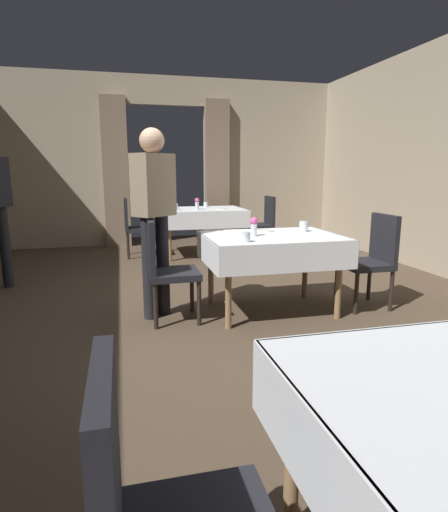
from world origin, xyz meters
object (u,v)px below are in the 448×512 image
object	(u,v)px
dining_table_far	(201,214)
plate_mid_d	(264,231)
glass_far_d	(176,207)
flower_vase_far	(197,203)
plate_far_c	(221,209)
chair_mid_left	(165,266)
glass_mid_c	(303,226)
chair_far_left	(134,225)
glass_far_b	(206,205)
chair_far_right	(263,221)
glass_mid_b	(246,237)
person_diner_standing_aside	(154,208)
chair_mid_right	(373,256)
flower_vase_mid	(254,226)
dining_table_mid	(272,245)

from	to	relation	value
dining_table_far	plate_mid_d	xyz separation A→B (m)	(0.14, -2.67, 0.10)
dining_table_far	glass_far_d	distance (m)	0.46
flower_vase_far	plate_far_c	size ratio (longest dim) A/B	1.01
chair_mid_left	glass_mid_c	world-z (taller)	chair_mid_left
dining_table_far	plate_far_c	size ratio (longest dim) A/B	7.51
plate_far_c	chair_far_left	bearing A→B (deg)	169.46
plate_mid_d	plate_far_c	size ratio (longest dim) A/B	1.11
glass_far_b	chair_far_right	bearing A→B (deg)	-15.81
glass_mid_b	glass_far_d	xyz separation A→B (m)	(-0.20, 3.17, 0.01)
glass_far_b	person_diner_standing_aside	distance (m)	3.33
person_diner_standing_aside	glass_mid_b	bearing A→B (deg)	-31.38
dining_table_far	chair_mid_right	distance (m)	3.26
glass_mid_c	person_diner_standing_aside	distance (m)	1.49
glass_mid_c	plate_mid_d	distance (m)	0.39
chair_mid_left	plate_far_c	size ratio (longest dim) A/B	5.11
chair_mid_right	flower_vase_mid	world-z (taller)	chair_mid_right
glass_far_d	dining_table_far	bearing A→B (deg)	13.23
chair_far_right	plate_far_c	xyz separation A→B (m)	(-0.78, -0.22, 0.24)
plate_far_c	flower_vase_far	bearing A→B (deg)	176.35
dining_table_mid	flower_vase_far	distance (m)	2.82
glass_mid_b	person_diner_standing_aside	size ratio (longest dim) A/B	0.05
plate_mid_d	glass_far_b	size ratio (longest dim) A/B	2.44
glass_mid_b	plate_mid_d	xyz separation A→B (m)	(0.37, 0.60, -0.04)
plate_mid_d	glass_far_d	world-z (taller)	glass_far_d
dining_table_far	plate_far_c	world-z (taller)	plate_far_c
chair_far_left	glass_mid_c	xyz separation A→B (m)	(1.58, -2.89, 0.29)
dining_table_far	glass_mid_c	size ratio (longest dim) A/B	12.82
chair_far_right	glass_far_d	xyz separation A→B (m)	(-1.49, -0.15, 0.28)
glass_far_b	chair_mid_left	bearing A→B (deg)	-107.43
chair_far_left	person_diner_standing_aside	xyz separation A→B (m)	(0.10, -2.91, 0.51)
dining_table_far	person_diner_standing_aside	distance (m)	3.00
glass_mid_c	person_diner_standing_aside	xyz separation A→B (m)	(-1.48, -0.02, 0.22)
glass_far_b	glass_mid_c	bearing A→B (deg)	-83.11
chair_mid_left	plate_mid_d	world-z (taller)	chair_mid_left
glass_far_b	plate_far_c	xyz separation A→B (m)	(0.16, -0.48, -0.04)
chair_mid_left	plate_far_c	bearing A→B (deg)	67.06
flower_vase_mid	glass_mid_b	size ratio (longest dim) A/B	2.05
glass_far_d	chair_far_left	bearing A→B (deg)	163.39
chair_far_right	flower_vase_mid	distance (m)	3.24
glass_far_b	flower_vase_far	bearing A→B (deg)	-116.62
glass_mid_c	plate_far_c	distance (m)	2.64
dining_table_far	flower_vase_far	distance (m)	0.25
glass_far_d	chair_mid_right	bearing A→B (deg)	-61.79
dining_table_mid	glass_far_d	size ratio (longest dim) A/B	12.98
dining_table_far	chair_far_right	distance (m)	1.08
dining_table_far	chair_far_left	bearing A→B (deg)	175.15
dining_table_far	plate_mid_d	bearing A→B (deg)	-86.96
dining_table_mid	chair_far_right	world-z (taller)	chair_far_right
chair_mid_right	chair_far_right	bearing A→B (deg)	91.56
chair_mid_left	person_diner_standing_aside	distance (m)	0.54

